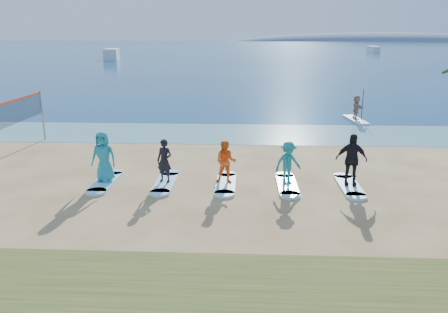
{
  "coord_description": "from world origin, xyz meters",
  "views": [
    {
      "loc": [
        1.76,
        -12.8,
        5.3
      ],
      "look_at": [
        1.05,
        2.0,
        1.1
      ],
      "focal_mm": 35.0,
      "sensor_mm": 36.0,
      "label": 1
    }
  ],
  "objects_px": {
    "paddleboard": "(355,120)",
    "surfboard_4": "(349,186)",
    "paddleboarder": "(356,107)",
    "surfboard_0": "(106,182)",
    "surfboard_3": "(287,185)",
    "student_2": "(226,162)",
    "student_3": "(288,163)",
    "student_1": "(164,161)",
    "boat_offshore_a": "(112,60)",
    "student_4": "(351,160)",
    "student_0": "(104,157)",
    "surfboard_1": "(165,183)",
    "boat_offshore_b": "(373,53)",
    "surfboard_2": "(226,184)"
  },
  "relations": [
    {
      "from": "paddleboard",
      "to": "surfboard_4",
      "type": "bearing_deg",
      "value": -110.14
    },
    {
      "from": "paddleboarder",
      "to": "surfboard_0",
      "type": "height_order",
      "value": "paddleboarder"
    },
    {
      "from": "paddleboarder",
      "to": "surfboard_3",
      "type": "relative_size",
      "value": 0.67
    },
    {
      "from": "student_2",
      "to": "paddleboarder",
      "type": "bearing_deg",
      "value": 63.41
    },
    {
      "from": "surfboard_0",
      "to": "student_3",
      "type": "xyz_separation_m",
      "value": [
        6.62,
        0.0,
        0.82
      ]
    },
    {
      "from": "paddleboarder",
      "to": "student_1",
      "type": "relative_size",
      "value": 0.93
    },
    {
      "from": "student_2",
      "to": "boat_offshore_a",
      "type": "bearing_deg",
      "value": 114.42
    },
    {
      "from": "surfboard_0",
      "to": "paddleboarder",
      "type": "bearing_deg",
      "value": 45.88
    },
    {
      "from": "paddleboard",
      "to": "student_1",
      "type": "height_order",
      "value": "student_1"
    },
    {
      "from": "surfboard_4",
      "to": "student_4",
      "type": "height_order",
      "value": "student_4"
    },
    {
      "from": "paddleboarder",
      "to": "student_0",
      "type": "relative_size",
      "value": 0.8
    },
    {
      "from": "surfboard_3",
      "to": "student_4",
      "type": "xyz_separation_m",
      "value": [
        2.21,
        0.0,
        0.97
      ]
    },
    {
      "from": "boat_offshore_a",
      "to": "surfboard_1",
      "type": "relative_size",
      "value": 3.65
    },
    {
      "from": "student_0",
      "to": "student_2",
      "type": "bearing_deg",
      "value": 5.76
    },
    {
      "from": "boat_offshore_b",
      "to": "student_4",
      "type": "height_order",
      "value": "student_4"
    },
    {
      "from": "student_1",
      "to": "student_3",
      "type": "xyz_separation_m",
      "value": [
        4.42,
        0.0,
        -0.02
      ]
    },
    {
      "from": "surfboard_3",
      "to": "student_4",
      "type": "height_order",
      "value": "student_4"
    },
    {
      "from": "surfboard_0",
      "to": "student_1",
      "type": "distance_m",
      "value": 2.36
    },
    {
      "from": "student_1",
      "to": "surfboard_2",
      "type": "xyz_separation_m",
      "value": [
        2.21,
        0.0,
        -0.84
      ]
    },
    {
      "from": "surfboard_1",
      "to": "paddleboarder",
      "type": "bearing_deg",
      "value": 51.64
    },
    {
      "from": "paddleboarder",
      "to": "surfboard_1",
      "type": "bearing_deg",
      "value": 134.25
    },
    {
      "from": "surfboard_1",
      "to": "surfboard_3",
      "type": "relative_size",
      "value": 1.0
    },
    {
      "from": "student_0",
      "to": "surfboard_3",
      "type": "height_order",
      "value": "student_0"
    },
    {
      "from": "student_4",
      "to": "surfboard_0",
      "type": "bearing_deg",
      "value": -175.21
    },
    {
      "from": "surfboard_0",
      "to": "student_2",
      "type": "relative_size",
      "value": 1.41
    },
    {
      "from": "paddleboarder",
      "to": "surfboard_4",
      "type": "distance_m",
      "value": 12.81
    },
    {
      "from": "boat_offshore_a",
      "to": "student_3",
      "type": "height_order",
      "value": "student_3"
    },
    {
      "from": "student_2",
      "to": "paddleboard",
      "type": "bearing_deg",
      "value": 63.41
    },
    {
      "from": "boat_offshore_b",
      "to": "surfboard_1",
      "type": "bearing_deg",
      "value": -110.28
    },
    {
      "from": "paddleboarder",
      "to": "student_4",
      "type": "bearing_deg",
      "value": 158.22
    },
    {
      "from": "student_0",
      "to": "student_1",
      "type": "distance_m",
      "value": 2.21
    },
    {
      "from": "student_0",
      "to": "boat_offshore_b",
      "type": "bearing_deg",
      "value": 75.86
    },
    {
      "from": "boat_offshore_b",
      "to": "surfboard_2",
      "type": "distance_m",
      "value": 118.75
    },
    {
      "from": "surfboard_0",
      "to": "surfboard_4",
      "type": "xyz_separation_m",
      "value": [
        8.83,
        0.0,
        0.0
      ]
    },
    {
      "from": "student_2",
      "to": "surfboard_3",
      "type": "relative_size",
      "value": 0.71
    },
    {
      "from": "student_0",
      "to": "surfboard_1",
      "type": "bearing_deg",
      "value": 5.76
    },
    {
      "from": "surfboard_2",
      "to": "student_2",
      "type": "distance_m",
      "value": 0.82
    },
    {
      "from": "student_2",
      "to": "student_4",
      "type": "relative_size",
      "value": 0.84
    },
    {
      "from": "student_2",
      "to": "surfboard_1",
      "type": "bearing_deg",
      "value": -175.07
    },
    {
      "from": "paddleboarder",
      "to": "surfboard_3",
      "type": "bearing_deg",
      "value": 149.11
    },
    {
      "from": "student_1",
      "to": "surfboard_3",
      "type": "xyz_separation_m",
      "value": [
        4.42,
        0.0,
        -0.84
      ]
    },
    {
      "from": "paddleboard",
      "to": "surfboard_3",
      "type": "bearing_deg",
      "value": -119.26
    },
    {
      "from": "surfboard_1",
      "to": "student_4",
      "type": "height_order",
      "value": "student_4"
    },
    {
      "from": "surfboard_2",
      "to": "surfboard_1",
      "type": "bearing_deg",
      "value": 180.0
    },
    {
      "from": "surfboard_3",
      "to": "student_3",
      "type": "height_order",
      "value": "student_3"
    },
    {
      "from": "surfboard_2",
      "to": "boat_offshore_b",
      "type": "bearing_deg",
      "value": 72.1
    },
    {
      "from": "paddleboarder",
      "to": "paddleboard",
      "type": "bearing_deg",
      "value": 172.61
    },
    {
      "from": "boat_offshore_a",
      "to": "student_2",
      "type": "xyz_separation_m",
      "value": [
        26.99,
        -76.24,
        0.87
      ]
    },
    {
      "from": "student_1",
      "to": "surfboard_4",
      "type": "height_order",
      "value": "student_1"
    },
    {
      "from": "boat_offshore_a",
      "to": "boat_offshore_b",
      "type": "bearing_deg",
      "value": 19.13
    }
  ]
}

